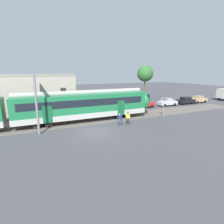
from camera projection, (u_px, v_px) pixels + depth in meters
ground_plane at (96, 132)px, 19.99m from camera, size 160.00×160.00×0.00m
pedestrian_navy at (120, 118)px, 22.13m from camera, size 0.71×0.52×1.67m
pedestrian_yellow at (128, 117)px, 22.66m from camera, size 0.68×0.43×1.67m
parked_car_red at (144, 104)px, 33.66m from camera, size 4.04×1.84×1.54m
parked_car_silver at (167, 102)px, 35.48m from camera, size 4.05×1.85×1.54m
parked_car_black at (186, 100)px, 37.49m from camera, size 4.05×1.86×1.54m
parked_car_tan at (198, 99)px, 39.18m from camera, size 4.04×1.84×1.54m
catenary_gantry at (35, 92)px, 21.21m from camera, size 0.24×6.64×6.53m
crossing_signal at (164, 104)px, 26.36m from camera, size 0.96×0.22×3.00m
background_building at (1, 96)px, 25.88m from camera, size 21.42×5.00×9.20m
street_tree_right at (145, 74)px, 41.98m from camera, size 3.85×3.85×8.29m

